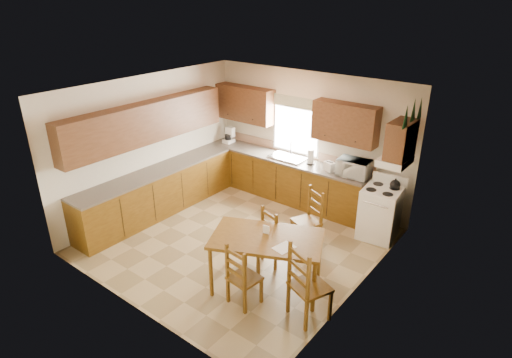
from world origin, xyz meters
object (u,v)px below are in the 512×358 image
Objects in this scene: microwave at (354,168)px; chair_far_left at (260,241)px; chair_near_right at (310,282)px; chair_far_right at (306,218)px; stove at (380,214)px; dining_table at (267,262)px; chair_near_left at (244,274)px.

microwave reaches higher than chair_far_left.
chair_near_right is 1.12× the size of chair_far_right.
chair_far_left is 0.98× the size of chair_far_right.
stove is 2.50m from dining_table.
chair_near_right is (0.87, 0.31, 0.09)m from chair_near_left.
chair_near_right reaches higher than stove.
stove is 2.98m from chair_near_left.
microwave is at bearing 105.38° from chair_far_right.
chair_far_left is at bearing 114.39° from dining_table.
stove is 1.69× the size of microwave.
dining_table is at bearing -95.02° from microwave.
dining_table is 1.61× the size of chair_far_left.
microwave reaches higher than chair_near_left.
chair_near_right is (0.81, -2.83, -0.51)m from microwave.
stove is 0.93× the size of chair_far_left.
chair_far_left is at bearing -103.68° from microwave.
dining_table is (-0.74, -2.39, -0.03)m from stove.
chair_near_left is (-0.03, -0.49, 0.05)m from dining_table.
chair_far_left is at bearing -123.07° from stove.
chair_near_left reaches higher than dining_table.
stove is at bearing 73.01° from chair_far_right.
chair_far_right reaches higher than chair_near_left.
microwave is at bearing -84.32° from chair_near_left.
chair_near_left is 1.87m from chair_far_right.
microwave is at bearing 97.72° from chair_far_left.
chair_near_right is (0.11, -2.57, 0.11)m from stove.
stove reaches higher than dining_table.
microwave is 0.48× the size of chair_near_right.
microwave is at bearing 154.08° from stove.
chair_far_right is at bearing 72.07° from dining_table.
chair_near_left is 0.97× the size of chair_far_left.
dining_table is at bearing -58.74° from chair_far_right.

